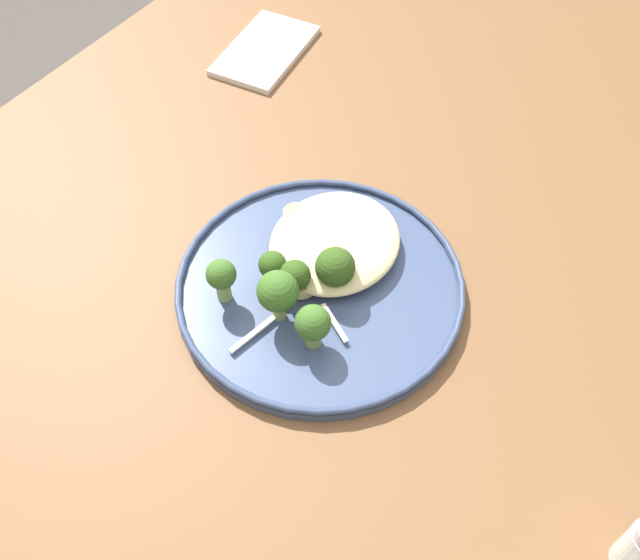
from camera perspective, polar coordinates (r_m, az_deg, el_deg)
name	(u,v)px	position (r m, az deg, el deg)	size (l,w,h in m)	color
ground	(334,526)	(1.43, 1.10, -18.14)	(6.00, 6.00, 0.00)	#47423D
wooden_dining_table	(343,323)	(0.84, 1.79, -3.28)	(1.40, 1.00, 0.74)	brown
dinner_plate	(320,287)	(0.75, 0.00, -0.53)	(0.29, 0.29, 0.02)	#38476B
noodle_bed	(335,242)	(0.77, 1.13, 2.91)	(0.14, 0.13, 0.03)	beige
seared_scallop_on_noodles	(300,281)	(0.74, -1.52, -0.07)	(0.04, 0.04, 0.01)	#E5C689
seared_scallop_tilted_round	(332,249)	(0.77, 0.93, 2.36)	(0.03, 0.03, 0.01)	beige
seared_scallop_tiny_bay	(357,240)	(0.78, 2.80, 3.06)	(0.03, 0.03, 0.01)	beige
seared_scallop_center_golden	(318,262)	(0.76, -0.12, 1.39)	(0.03, 0.03, 0.01)	beige
seared_scallop_front_small	(296,216)	(0.80, -1.87, 4.87)	(0.03, 0.03, 0.02)	beige
broccoli_floret_left_leaning	(273,266)	(0.74, -3.61, 1.03)	(0.03, 0.03, 0.04)	#7A994C
broccoli_floret_near_rim	(295,277)	(0.73, -1.91, 0.25)	(0.03, 0.03, 0.04)	#7A994C
broccoli_floret_rear_charred	(278,292)	(0.70, -3.22, -0.95)	(0.04, 0.04, 0.06)	#89A356
broccoli_floret_small_sprig	(221,277)	(0.72, -7.48, 0.24)	(0.03, 0.03, 0.05)	#89A356
broccoli_floret_tall_stalk	(313,324)	(0.69, -0.53, -3.38)	(0.03, 0.03, 0.05)	#7A994C
broccoli_floret_split_head	(338,269)	(0.73, 1.37, 0.86)	(0.04, 0.04, 0.05)	#7A994C
onion_sliver_short_strip	(334,323)	(0.72, 1.10, -3.27)	(0.05, 0.01, 0.00)	silver
onion_sliver_long_sliver	(254,333)	(0.72, -5.03, -4.03)	(0.06, 0.01, 0.00)	silver
folded_napkin	(265,50)	(1.04, -4.18, 16.98)	(0.15, 0.09, 0.01)	silver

